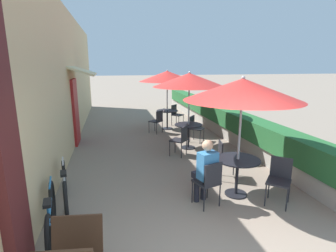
% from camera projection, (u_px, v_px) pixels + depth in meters
% --- Properties ---
extents(cafe_facade_wall, '(0.98, 14.35, 4.20)m').
position_uv_depth(cafe_facade_wall, '(70.00, 78.00, 8.76)').
color(cafe_facade_wall, '#D6B784').
rests_on(cafe_facade_wall, ground_plane).
extents(planter_hedge, '(0.60, 13.35, 1.01)m').
position_uv_depth(planter_hedge, '(216.00, 117.00, 10.26)').
color(planter_hedge, gray).
rests_on(planter_hedge, ground_plane).
extents(patio_table_near, '(0.85, 0.85, 0.75)m').
position_uv_depth(patio_table_near, '(237.00, 168.00, 5.14)').
color(patio_table_near, black).
rests_on(patio_table_near, ground_plane).
extents(patio_umbrella_near, '(2.18, 2.18, 2.35)m').
position_uv_depth(patio_umbrella_near, '(243.00, 90.00, 4.78)').
color(patio_umbrella_near, '#B7B7BC').
rests_on(patio_umbrella_near, ground_plane).
extents(cafe_chair_near_left, '(0.50, 0.50, 0.87)m').
position_uv_depth(cafe_chair_near_left, '(209.00, 180.00, 4.71)').
color(cafe_chair_near_left, '#232328').
rests_on(cafe_chair_near_left, ground_plane).
extents(seated_patron_near_left, '(0.43, 0.48, 1.25)m').
position_uv_depth(seated_patron_near_left, '(205.00, 169.00, 4.76)').
color(seated_patron_near_left, '#23232D').
rests_on(seated_patron_near_left, ground_plane).
extents(cafe_chair_near_right, '(0.57, 0.57, 0.87)m').
position_uv_depth(cafe_chair_near_right, '(280.00, 177.00, 4.84)').
color(cafe_chair_near_right, '#232328').
rests_on(cafe_chair_near_right, ground_plane).
extents(cafe_chair_near_back, '(0.48, 0.48, 0.87)m').
position_uv_depth(cafe_chair_near_back, '(225.00, 157.00, 5.89)').
color(cafe_chair_near_back, '#232328').
rests_on(cafe_chair_near_back, ground_plane).
extents(patio_table_mid, '(0.85, 0.85, 0.75)m').
position_uv_depth(patio_table_mid, '(188.00, 130.00, 8.06)').
color(patio_table_mid, black).
rests_on(patio_table_mid, ground_plane).
extents(patio_umbrella_mid, '(2.18, 2.18, 2.35)m').
position_uv_depth(patio_umbrella_mid, '(189.00, 80.00, 7.71)').
color(patio_umbrella_mid, '#B7B7BC').
rests_on(patio_umbrella_mid, ground_plane).
extents(cafe_chair_mid_left, '(0.56, 0.56, 0.87)m').
position_uv_depth(cafe_chair_mid_left, '(181.00, 138.00, 7.37)').
color(cafe_chair_mid_left, '#232328').
rests_on(cafe_chair_mid_left, ground_plane).
extents(cafe_chair_mid_right, '(0.56, 0.56, 0.87)m').
position_uv_depth(cafe_chair_mid_right, '(195.00, 126.00, 8.77)').
color(cafe_chair_mid_right, '#232328').
rests_on(cafe_chair_mid_right, ground_plane).
extents(patio_table_far, '(0.85, 0.85, 0.75)m').
position_uv_depth(patio_table_far, '(167.00, 115.00, 10.47)').
color(patio_table_far, black).
rests_on(patio_table_far, ground_plane).
extents(patio_umbrella_far, '(2.18, 2.18, 2.35)m').
position_uv_depth(patio_umbrella_far, '(167.00, 76.00, 10.12)').
color(patio_umbrella_far, '#B7B7BC').
rests_on(patio_umbrella_far, ground_plane).
extents(cafe_chair_far_left, '(0.57, 0.57, 0.87)m').
position_uv_depth(cafe_chair_far_left, '(176.00, 113.00, 11.14)').
color(cafe_chair_far_left, '#232328').
rests_on(cafe_chair_far_left, ground_plane).
extents(cafe_chair_far_right, '(0.57, 0.57, 0.87)m').
position_uv_depth(cafe_chair_far_right, '(157.00, 120.00, 9.83)').
color(cafe_chair_far_right, '#232328').
rests_on(cafe_chair_far_right, ground_plane).
extents(coffee_cup_far, '(0.07, 0.07, 0.09)m').
position_uv_depth(coffee_cup_far, '(164.00, 110.00, 10.35)').
color(coffee_cup_far, white).
rests_on(coffee_cup_far, patio_table_far).
extents(bicycle_leaning, '(0.33, 1.74, 0.77)m').
position_uv_depth(bicycle_leaning, '(51.00, 218.00, 3.84)').
color(bicycle_leaning, black).
rests_on(bicycle_leaning, ground_plane).
extents(bicycle_second, '(0.36, 1.71, 0.75)m').
position_uv_depth(bicycle_second, '(65.00, 187.00, 4.83)').
color(bicycle_second, black).
rests_on(bicycle_second, ground_plane).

